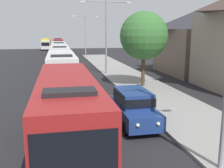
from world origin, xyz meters
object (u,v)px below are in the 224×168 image
at_px(bus_rear, 58,46).
at_px(white_suv, 133,106).
at_px(bus_fourth_in_line, 59,50).
at_px(bus_middle, 60,56).
at_px(bus_tail_end, 58,43).
at_px(roadside_tree, 144,36).
at_px(box_truck_oncoming, 46,44).
at_px(streetlamp_mid, 106,29).
at_px(streetlamp_far, 85,31).
at_px(bus_second_in_line, 61,68).
at_px(bus_lead, 67,107).

xyz_separation_m(bus_rear, white_suv, (3.70, -51.42, -0.66)).
height_order(bus_fourth_in_line, bus_rear, same).
height_order(bus_middle, white_suv, bus_middle).
distance_m(bus_tail_end, roadside_tree, 56.12).
relative_size(box_truck_oncoming, streetlamp_mid, 0.96).
xyz_separation_m(white_suv, roadside_tree, (3.64, 9.34, 3.67)).
bearing_deg(roadside_tree, bus_tail_end, 97.52).
relative_size(bus_middle, bus_tail_end, 0.91).
relative_size(box_truck_oncoming, streetlamp_far, 1.00).
bearing_deg(bus_rear, bus_middle, -90.00).
relative_size(white_suv, box_truck_oncoming, 0.60).
xyz_separation_m(bus_tail_end, white_suv, (3.70, -64.90, -0.66)).
xyz_separation_m(bus_second_in_line, streetlamp_mid, (5.40, 5.66, 3.65)).
xyz_separation_m(bus_fourth_in_line, streetlamp_mid, (5.40, -20.53, 3.65)).
bearing_deg(box_truck_oncoming, bus_lead, -87.11).
distance_m(bus_middle, bus_rear, 26.49).
bearing_deg(bus_rear, streetlamp_mid, -80.96).
bearing_deg(bus_second_in_line, box_truck_oncoming, 93.64).
bearing_deg(streetlamp_far, roadside_tree, -86.46).
relative_size(bus_second_in_line, streetlamp_far, 1.37).
bearing_deg(roadside_tree, streetlamp_far, 93.54).
bearing_deg(white_suv, bus_tail_end, 93.26).
xyz_separation_m(bus_fourth_in_line, streetlamp_far, (5.40, 2.66, 3.41)).
relative_size(bus_lead, box_truck_oncoming, 1.35).
relative_size(streetlamp_far, roadside_tree, 1.21).
distance_m(bus_lead, roadside_tree, 13.67).
relative_size(bus_lead, streetlamp_mid, 1.29).
bearing_deg(bus_second_in_line, bus_middle, 90.00).
xyz_separation_m(box_truck_oncoming, roadside_tree, (10.64, -54.31, 2.99)).
xyz_separation_m(bus_tail_end, streetlamp_far, (5.40, -24.23, 3.41)).
xyz_separation_m(streetlamp_mid, streetlamp_far, (0.00, 23.19, -0.24)).
height_order(white_suv, box_truck_oncoming, box_truck_oncoming).
bearing_deg(white_suv, bus_second_in_line, 107.38).
bearing_deg(streetlamp_far, streetlamp_mid, -90.00).
height_order(bus_second_in_line, bus_rear, same).
relative_size(bus_fourth_in_line, streetlamp_far, 1.45).
bearing_deg(box_truck_oncoming, bus_rear, -74.89).
bearing_deg(box_truck_oncoming, roadside_tree, -78.92).
bearing_deg(bus_middle, bus_tail_end, 90.00).
height_order(bus_tail_end, roadside_tree, roadside_tree).
height_order(bus_tail_end, streetlamp_far, streetlamp_far).
xyz_separation_m(bus_fourth_in_line, roadside_tree, (7.34, -28.66, 3.01)).
relative_size(bus_middle, streetlamp_far, 1.39).
bearing_deg(white_suv, bus_middle, 98.44).
relative_size(bus_lead, bus_middle, 0.97).
relative_size(bus_lead, bus_fourth_in_line, 0.93).
distance_m(bus_middle, bus_tail_end, 39.96).
relative_size(bus_fourth_in_line, box_truck_oncoming, 1.45).
height_order(bus_second_in_line, streetlamp_mid, streetlamp_mid).
relative_size(bus_rear, bus_tail_end, 0.96).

